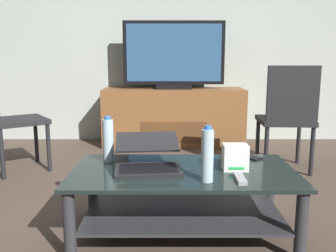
{
  "coord_description": "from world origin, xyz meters",
  "views": [
    {
      "loc": [
        0.06,
        -1.99,
        0.99
      ],
      "look_at": [
        0.06,
        0.44,
        0.53
      ],
      "focal_mm": 39.35,
      "sensor_mm": 36.0,
      "label": 1
    }
  ],
  "objects": [
    {
      "name": "cell_phone",
      "position": [
        0.56,
        0.18,
        0.39
      ],
      "size": [
        0.14,
        0.15,
        0.01
      ],
      "primitive_type": "cube",
      "rotation": [
        0.0,
        0.0,
        0.64
      ],
      "color": "black",
      "rests_on": "coffee_table"
    },
    {
      "name": "water_bottle_near",
      "position": [
        -0.29,
        0.09,
        0.51
      ],
      "size": [
        0.06,
        0.06,
        0.27
      ],
      "color": "silver",
      "rests_on": "coffee_table"
    },
    {
      "name": "dining_chair",
      "position": [
        1.08,
        1.11,
        0.51
      ],
      "size": [
        0.46,
        0.46,
        0.92
      ],
      "color": "black",
      "rests_on": "ground"
    },
    {
      "name": "media_cabinet",
      "position": [
        0.12,
        2.15,
        0.32
      ],
      "size": [
        1.58,
        0.5,
        0.64
      ],
      "color": "brown",
      "rests_on": "ground"
    },
    {
      "name": "tv_remote",
      "position": [
        0.42,
        -0.24,
        0.39
      ],
      "size": [
        0.05,
        0.16,
        0.02
      ],
      "primitive_type": "cube",
      "rotation": [
        0.0,
        0.0,
        -0.02
      ],
      "color": "#99999E",
      "rests_on": "coffee_table"
    },
    {
      "name": "side_chair",
      "position": [
        -1.31,
        1.12,
        0.49
      ],
      "size": [
        0.61,
        0.61,
        0.86
      ],
      "color": "black",
      "rests_on": "ground"
    },
    {
      "name": "laptop",
      "position": [
        -0.05,
        -0.03,
        0.44
      ],
      "size": [
        0.39,
        0.41,
        0.17
      ],
      "color": "black",
      "rests_on": "coffee_table"
    },
    {
      "name": "coffee_table",
      "position": [
        0.14,
        -0.06,
        0.26
      ],
      "size": [
        1.22,
        0.65,
        0.38
      ],
      "color": "black",
      "rests_on": "ground"
    },
    {
      "name": "ground_plane",
      "position": [
        0.0,
        0.0,
        0.0
      ],
      "size": [
        7.68,
        7.68,
        0.0
      ],
      "primitive_type": "plane",
      "color": "#4C3D33"
    },
    {
      "name": "back_wall",
      "position": [
        0.0,
        2.47,
        1.4
      ],
      "size": [
        6.4,
        0.12,
        2.8
      ],
      "primitive_type": "cube",
      "color": "#A8B2A8",
      "rests_on": "ground"
    },
    {
      "name": "television",
      "position": [
        0.12,
        2.13,
        1.0
      ],
      "size": [
        1.12,
        0.2,
        0.74
      ],
      "color": "black",
      "rests_on": "media_cabinet"
    },
    {
      "name": "water_bottle_far",
      "position": [
        0.25,
        -0.25,
        0.52
      ],
      "size": [
        0.06,
        0.06,
        0.28
      ],
      "color": "silver",
      "rests_on": "coffee_table"
    },
    {
      "name": "router_box",
      "position": [
        0.42,
        -0.06,
        0.45
      ],
      "size": [
        0.13,
        0.11,
        0.14
      ],
      "color": "white",
      "rests_on": "coffee_table"
    }
  ]
}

